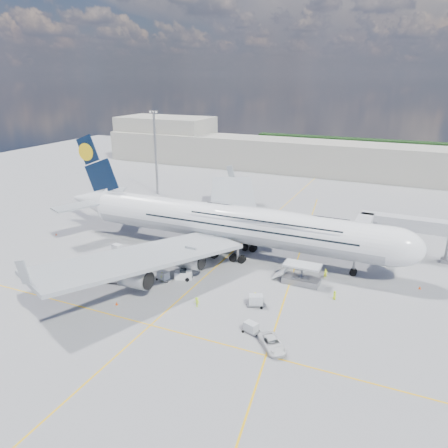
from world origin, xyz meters
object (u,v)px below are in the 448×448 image
at_px(catering_truck_inner, 229,219).
at_px(cone_tail, 56,234).
at_px(cone_wing_left_inner, 231,228).
at_px(dolly_row_b, 116,280).
at_px(crew_tug, 197,302).
at_px(crew_van, 334,295).
at_px(cone_wing_right_inner, 136,270).
at_px(dolly_row_a, 117,248).
at_px(jet_bridge, 390,227).
at_px(crew_wing, 162,277).
at_px(catering_truck_outer, 235,193).
at_px(crew_loader, 255,298).
at_px(dolly_nose_far, 251,327).
at_px(cargo_loader, 301,277).
at_px(dolly_back, 83,267).
at_px(cone_wing_left_outer, 243,206).
at_px(cone_nose, 420,288).
at_px(dolly_row_c, 163,276).
at_px(service_van, 272,344).
at_px(dolly_nose_near, 256,300).
at_px(crew_nose, 325,274).
at_px(airliner, 232,223).
at_px(cone_wing_right_outer, 117,303).
at_px(light_mast, 156,152).

xyz_separation_m(catering_truck_inner, cone_tail, (-34.37, -22.07, -1.63)).
relative_size(catering_truck_inner, cone_wing_left_inner, 14.42).
xyz_separation_m(dolly_row_b, crew_tug, (17.40, -1.74, 0.47)).
distance_m(crew_van, cone_wing_right_inner, 36.85).
bearing_deg(cone_tail, dolly_row_a, -7.19).
bearing_deg(dolly_row_b, catering_truck_inner, 67.51).
distance_m(jet_bridge, crew_wing, 45.75).
distance_m(catering_truck_outer, crew_loader, 62.62).
xyz_separation_m(dolly_nose_far, crew_wing, (-20.53, 8.98, 0.03)).
relative_size(cargo_loader, cone_wing_left_inner, 17.89).
bearing_deg(crew_wing, dolly_nose_far, -121.35).
xyz_separation_m(dolly_row_a, dolly_back, (0.01, -10.52, 0.02)).
height_order(catering_truck_inner, cone_wing_right_inner, catering_truck_inner).
bearing_deg(cone_wing_left_outer, cargo_loader, -55.80).
height_order(crew_van, cone_nose, crew_van).
relative_size(dolly_row_c, cone_wing_right_inner, 5.02).
distance_m(dolly_back, service_van, 41.58).
height_order(dolly_row_a, service_van, dolly_row_a).
distance_m(dolly_back, cone_wing_left_inner, 37.63).
bearing_deg(jet_bridge, dolly_nose_far, -112.82).
distance_m(dolly_row_a, catering_truck_inner, 28.80).
bearing_deg(cone_wing_right_inner, dolly_nose_near, -6.49).
relative_size(dolly_back, crew_nose, 1.57).
distance_m(airliner, cone_nose, 36.83).
bearing_deg(crew_loader, dolly_back, -135.19).
bearing_deg(service_van, cone_wing_left_outer, 75.35).
bearing_deg(crew_tug, cone_wing_right_inner, 168.57).
bearing_deg(crew_tug, catering_truck_outer, 118.73).
height_order(dolly_row_c, cone_nose, dolly_row_c).
distance_m(dolly_nose_far, cone_nose, 33.25).
relative_size(airliner, crew_loader, 40.57).
height_order(dolly_row_c, crew_loader, crew_loader).
bearing_deg(catering_truck_outer, crew_nose, -35.76).
height_order(dolly_nose_far, crew_loader, crew_loader).
distance_m(crew_wing, cone_wing_left_outer, 49.36).
bearing_deg(cone_wing_left_outer, jet_bridge, -28.36).
relative_size(catering_truck_inner, cone_wing_right_inner, 11.44).
height_order(dolly_back, cone_wing_left_inner, dolly_back).
bearing_deg(catering_truck_inner, dolly_nose_far, -70.64).
distance_m(jet_bridge, cone_wing_right_outer, 54.33).
bearing_deg(service_van, cone_nose, 16.66).
bearing_deg(dolly_nose_near, airliner, 101.43).
height_order(service_van, cone_wing_left_outer, service_van).
relative_size(light_mast, dolly_row_c, 8.44).
relative_size(airliner, cone_wing_left_inner, 165.94).
height_order(cargo_loader, service_van, cargo_loader).
xyz_separation_m(light_mast, dolly_nose_far, (54.38, -60.71, -12.33)).
relative_size(dolly_row_b, dolly_back, 1.23).
bearing_deg(airliner, dolly_nose_far, -61.22).
bearing_deg(crew_wing, light_mast, 25.48).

